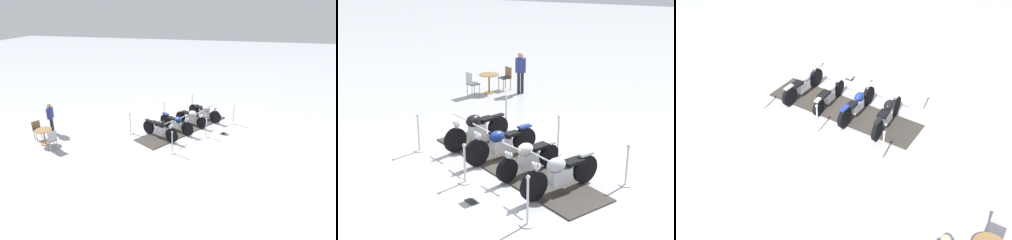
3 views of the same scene
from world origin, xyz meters
The scene contains 17 objects.
ground_plane centered at (0.00, 0.00, 0.00)m, with size 80.00×80.00×0.00m, color #B2B2B7.
display_platform centered at (0.00, 0.00, 0.02)m, with size 5.73×1.46×0.04m, color #38332D.
motorcycle_black centered at (-0.91, -1.51, 0.53)m, with size 2.04×1.17×1.02m.
motorcycle_navy centered at (-0.29, -0.51, 0.48)m, with size 2.00×1.35×1.04m.
motorcycle_cream centered at (0.34, 0.48, 0.48)m, with size 1.85×1.12×0.89m.
motorcycle_chrome centered at (0.97, 1.47, 0.51)m, with size 1.98×1.36×1.04m.
stanchion_right_mid centered at (1.29, -0.81, 0.31)m, with size 0.35×0.35×1.03m.
stanchion_left_mid centered at (-1.29, 0.81, 0.36)m, with size 0.34×0.34×1.14m.
stanchion_right_front centered at (-0.01, -2.87, 0.37)m, with size 0.31×0.31×1.10m.
stanchion_left_front centered at (-2.59, -1.25, 0.34)m, with size 0.35×0.35×1.13m.
stanchion_left_rear centered at (0.01, 2.87, 0.37)m, with size 0.30×0.30×1.07m.
stanchion_right_rear centered at (2.59, 1.25, 0.37)m, with size 0.33×0.33×1.14m.
info_placard centered at (2.12, -0.24, 0.08)m, with size 0.39×0.40×0.22m.
cafe_table centered at (-6.15, -3.36, 0.57)m, with size 0.78×0.78×0.75m.
cafe_chair_near_table centered at (-6.84, -2.91, 0.54)m, with size 0.55×0.55×0.92m.
cafe_chair_across_table centered at (-5.45, -3.79, 0.55)m, with size 0.55×0.55×0.96m.
bystander_person centered at (-6.52, -2.18, 0.98)m, with size 0.33×0.45×1.64m.
Camera 2 is at (10.99, 4.06, 5.44)m, focal length 52.38 mm.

